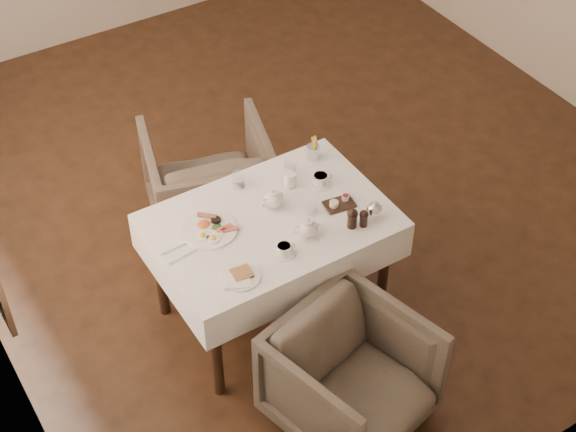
# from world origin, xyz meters

# --- Properties ---
(table) EXTENTS (1.28, 0.88, 0.75)m
(table) POSITION_xyz_m (-0.80, -0.98, 0.64)
(table) COLOR black
(table) RESTS_ON ground
(armchair_near) EXTENTS (0.86, 0.88, 0.66)m
(armchair_near) POSITION_xyz_m (-0.83, -1.82, 0.33)
(armchair_near) COLOR #4D4338
(armchair_near) RESTS_ON ground
(armchair_far) EXTENTS (0.94, 0.96, 0.71)m
(armchair_far) POSITION_xyz_m (-0.73, -0.10, 0.35)
(armchair_far) COLOR #4D4338
(armchair_far) RESTS_ON ground
(breakfast_plate) EXTENTS (0.29, 0.29, 0.04)m
(breakfast_plate) POSITION_xyz_m (-1.12, -0.88, 0.77)
(breakfast_plate) COLOR white
(breakfast_plate) RESTS_ON table
(side_plate) EXTENTS (0.21, 0.20, 0.02)m
(side_plate) POSITION_xyz_m (-1.15, -1.27, 0.76)
(side_plate) COLOR white
(side_plate) RESTS_ON table
(teapot_centre) EXTENTS (0.16, 0.13, 0.12)m
(teapot_centre) POSITION_xyz_m (-0.73, -0.90, 0.82)
(teapot_centre) COLOR white
(teapot_centre) RESTS_ON table
(teapot_front) EXTENTS (0.17, 0.15, 0.12)m
(teapot_front) POSITION_xyz_m (-0.69, -1.19, 0.81)
(teapot_front) COLOR white
(teapot_front) RESTS_ON table
(creamer) EXTENTS (0.07, 0.07, 0.08)m
(creamer) POSITION_xyz_m (-0.56, -0.80, 0.80)
(creamer) COLOR white
(creamer) RESTS_ON table
(teacup_near) EXTENTS (0.12, 0.12, 0.06)m
(teacup_near) POSITION_xyz_m (-0.87, -1.24, 0.78)
(teacup_near) COLOR white
(teacup_near) RESTS_ON table
(teacup_far) EXTENTS (0.13, 0.13, 0.07)m
(teacup_far) POSITION_xyz_m (-0.41, -0.88, 0.79)
(teacup_far) COLOR white
(teacup_far) RESTS_ON table
(glass_left) EXTENTS (0.09, 0.09, 0.10)m
(glass_left) POSITION_xyz_m (-0.81, -0.65, 0.80)
(glass_left) COLOR silver
(glass_left) RESTS_ON table
(glass_mid) EXTENTS (0.07, 0.07, 0.09)m
(glass_mid) POSITION_xyz_m (-0.58, -1.05, 0.80)
(glass_mid) COLOR silver
(glass_mid) RESTS_ON table
(glass_right) EXTENTS (0.08, 0.08, 0.10)m
(glass_right) POSITION_xyz_m (-0.51, -0.71, 0.80)
(glass_right) COLOR silver
(glass_right) RESTS_ON table
(condiment_board) EXTENTS (0.18, 0.13, 0.04)m
(condiment_board) POSITION_xyz_m (-0.42, -1.08, 0.77)
(condiment_board) COLOR black
(condiment_board) RESTS_ON table
(pepper_mill_left) EXTENTS (0.08, 0.08, 0.12)m
(pepper_mill_left) POSITION_xyz_m (-0.46, -1.25, 0.82)
(pepper_mill_left) COLOR black
(pepper_mill_left) RESTS_ON table
(pepper_mill_right) EXTENTS (0.06, 0.06, 0.10)m
(pepper_mill_right) POSITION_xyz_m (-0.40, -1.28, 0.81)
(pepper_mill_right) COLOR black
(pepper_mill_right) RESTS_ON table
(silver_pot) EXTENTS (0.13, 0.12, 0.11)m
(silver_pot) POSITION_xyz_m (-0.31, -1.25, 0.81)
(silver_pot) COLOR white
(silver_pot) RESTS_ON table
(fries_cup) EXTENTS (0.07, 0.07, 0.16)m
(fries_cup) POSITION_xyz_m (-0.32, -0.66, 0.82)
(fries_cup) COLOR silver
(fries_cup) RESTS_ON table
(cutlery_fork) EXTENTS (0.20, 0.02, 0.00)m
(cutlery_fork) POSITION_xyz_m (-1.32, -0.91, 0.76)
(cutlery_fork) COLOR silver
(cutlery_fork) RESTS_ON table
(cutlery_knife) EXTENTS (0.20, 0.04, 0.00)m
(cutlery_knife) POSITION_xyz_m (-1.32, -0.99, 0.76)
(cutlery_knife) COLOR silver
(cutlery_knife) RESTS_ON table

